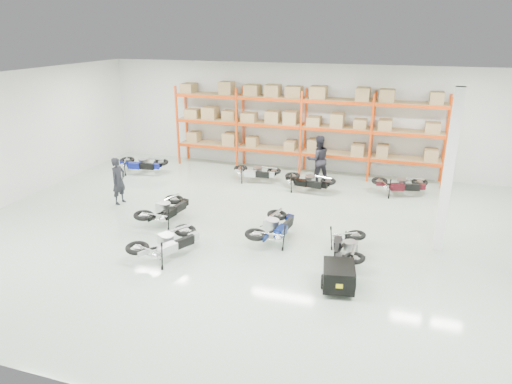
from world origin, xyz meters
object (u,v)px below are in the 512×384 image
(moto_black_far_left, at_px, (165,205))
(moto_blue_centre, at_px, (274,223))
(moto_back_b, at_px, (256,169))
(moto_back_d, at_px, (401,181))
(moto_touring_right, at_px, (347,242))
(moto_silver_left, at_px, (167,238))
(person_left, at_px, (119,181))
(moto_back_a, at_px, (141,161))
(person_back, at_px, (318,159))
(trailer, at_px, (339,276))
(moto_back_c, at_px, (308,178))

(moto_black_far_left, bearing_deg, moto_blue_centre, -174.65)
(moto_back_b, distance_m, moto_back_d, 5.59)
(moto_back_b, bearing_deg, moto_touring_right, -145.00)
(moto_touring_right, distance_m, moto_back_d, 5.81)
(moto_silver_left, xyz_separation_m, moto_touring_right, (4.64, 1.34, -0.06))
(moto_black_far_left, relative_size, moto_back_b, 1.10)
(moto_touring_right, bearing_deg, moto_blue_centre, 161.96)
(moto_black_far_left, distance_m, person_left, 2.56)
(moto_blue_centre, distance_m, moto_back_a, 8.44)
(moto_touring_right, height_order, person_back, person_back)
(moto_black_far_left, relative_size, trailer, 1.17)
(moto_blue_centre, xyz_separation_m, moto_black_far_left, (-3.66, 0.25, -0.00))
(moto_back_a, distance_m, moto_back_d, 10.56)
(moto_back_a, relative_size, moto_back_b, 1.12)
(moto_blue_centre, height_order, moto_silver_left, moto_blue_centre)
(moto_black_far_left, xyz_separation_m, moto_back_a, (-3.45, 4.30, 0.01))
(moto_back_c, height_order, person_back, person_back)
(moto_back_a, bearing_deg, moto_back_d, -91.62)
(trailer, distance_m, person_back, 8.04)
(person_back, bearing_deg, moto_back_d, 141.11)
(moto_silver_left, bearing_deg, trailer, -156.15)
(moto_blue_centre, relative_size, moto_black_far_left, 1.00)
(person_back, bearing_deg, moto_touring_right, 77.47)
(person_left, height_order, person_back, person_back)
(moto_blue_centre, distance_m, moto_touring_right, 2.24)
(moto_touring_right, relative_size, moto_back_b, 0.98)
(moto_black_far_left, relative_size, person_back, 0.97)
(moto_silver_left, relative_size, trailer, 1.17)
(moto_silver_left, height_order, person_left, person_left)
(moto_silver_left, height_order, moto_back_b, moto_silver_left)
(moto_blue_centre, bearing_deg, moto_touring_right, 173.67)
(moto_back_a, distance_m, person_back, 7.43)
(person_left, distance_m, person_back, 7.62)
(moto_black_far_left, xyz_separation_m, trailer, (5.83, -2.38, -0.19))
(moto_blue_centre, relative_size, trailer, 1.17)
(moto_back_a, height_order, moto_back_b, moto_back_a)
(trailer, bearing_deg, person_back, 94.31)
(moto_back_c, bearing_deg, moto_back_b, 86.35)
(moto_blue_centre, distance_m, moto_back_c, 4.50)
(moto_back_d, distance_m, person_back, 3.27)
(moto_black_far_left, relative_size, moto_back_c, 1.07)
(moto_back_b, xyz_separation_m, moto_back_d, (5.59, 0.12, 0.02))
(moto_blue_centre, relative_size, person_left, 1.11)
(moto_black_far_left, bearing_deg, moto_back_b, -98.23)
(moto_blue_centre, distance_m, moto_silver_left, 3.10)
(moto_blue_centre, height_order, person_back, person_back)
(moto_silver_left, bearing_deg, moto_blue_centre, -115.84)
(moto_back_a, bearing_deg, moto_silver_left, -149.00)
(moto_touring_right, height_order, person_left, person_left)
(person_left, bearing_deg, moto_back_a, 27.04)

